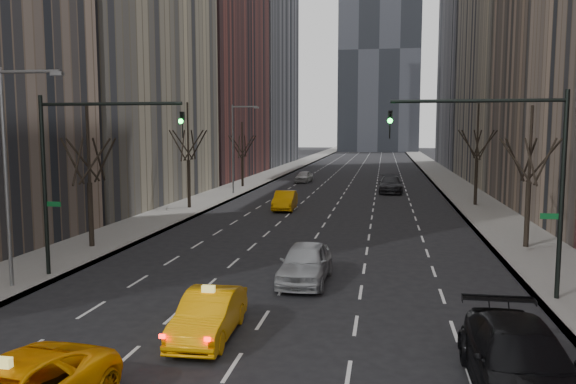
% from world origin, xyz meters
% --- Properties ---
extents(sidewalk_left, '(4.50, 320.00, 0.15)m').
position_xyz_m(sidewalk_left, '(-12.25, 70.00, 0.07)').
color(sidewalk_left, slate).
rests_on(sidewalk_left, ground).
extents(sidewalk_right, '(4.50, 320.00, 0.15)m').
position_xyz_m(sidewalk_right, '(12.25, 70.00, 0.07)').
color(sidewalk_right, slate).
rests_on(sidewalk_right, ground).
extents(bld_left_far, '(14.00, 28.00, 44.00)m').
position_xyz_m(bld_left_far, '(-21.50, 66.00, 22.00)').
color(bld_left_far, brown).
rests_on(bld_left_far, ground).
extents(bld_left_deep, '(14.00, 30.00, 60.00)m').
position_xyz_m(bld_left_deep, '(-21.50, 96.00, 30.00)').
color(bld_left_deep, slate).
rests_on(bld_left_deep, ground).
extents(bld_right_deep, '(14.00, 30.00, 58.00)m').
position_xyz_m(bld_right_deep, '(21.50, 95.00, 29.00)').
color(bld_right_deep, slate).
rests_on(bld_right_deep, ground).
extents(tree_lw_b, '(3.36, 3.50, 7.82)m').
position_xyz_m(tree_lw_b, '(-12.00, 18.00, 3.72)').
color(tree_lw_b, black).
rests_on(tree_lw_b, ground).
extents(tree_lw_c, '(3.36, 3.50, 8.74)m').
position_xyz_m(tree_lw_c, '(-12.00, 34.00, 4.04)').
color(tree_lw_c, black).
rests_on(tree_lw_c, ground).
extents(tree_lw_d, '(3.36, 3.50, 7.36)m').
position_xyz_m(tree_lw_d, '(-12.00, 52.00, 3.56)').
color(tree_lw_d, black).
rests_on(tree_lw_d, ground).
extents(tree_rw_b, '(3.36, 3.50, 7.82)m').
position_xyz_m(tree_rw_b, '(12.00, 22.00, 3.72)').
color(tree_rw_b, black).
rests_on(tree_rw_b, ground).
extents(tree_rw_c, '(3.36, 3.50, 8.74)m').
position_xyz_m(tree_rw_c, '(12.00, 40.00, 4.04)').
color(tree_rw_c, black).
rests_on(tree_rw_c, ground).
extents(traffic_mast_left, '(6.69, 0.39, 8.00)m').
position_xyz_m(traffic_mast_left, '(-9.11, 12.00, 5.49)').
color(traffic_mast_left, black).
rests_on(traffic_mast_left, ground).
extents(traffic_mast_right, '(6.69, 0.39, 8.00)m').
position_xyz_m(traffic_mast_right, '(9.11, 12.00, 5.49)').
color(traffic_mast_right, black).
rests_on(traffic_mast_right, ground).
extents(streetlight_near, '(2.83, 0.22, 9.00)m').
position_xyz_m(streetlight_near, '(-10.84, 10.00, 5.62)').
color(streetlight_near, slate).
rests_on(streetlight_near, ground).
extents(streetlight_far, '(2.83, 0.22, 9.00)m').
position_xyz_m(streetlight_far, '(-10.84, 45.00, 5.62)').
color(streetlight_far, slate).
rests_on(streetlight_far, ground).
extents(taxi_sedan, '(1.73, 4.58, 1.49)m').
position_xyz_m(taxi_sedan, '(-1.35, 6.10, 0.75)').
color(taxi_sedan, '#FFA405').
rests_on(taxi_sedan, ground).
extents(silver_sedan_ahead, '(2.11, 5.07, 1.72)m').
position_xyz_m(silver_sedan_ahead, '(0.78, 13.15, 0.86)').
color(silver_sedan_ahead, '#9C9FA3').
rests_on(silver_sedan_ahead, ground).
extents(parked_suv_black, '(2.51, 6.14, 1.78)m').
position_xyz_m(parked_suv_black, '(7.54, 3.54, 0.89)').
color(parked_suv_black, black).
rests_on(parked_suv_black, ground).
extents(far_taxi, '(1.86, 4.80, 1.56)m').
position_xyz_m(far_taxi, '(-3.99, 34.96, 0.78)').
color(far_taxi, orange).
rests_on(far_taxi, ground).
extents(far_suv_grey, '(2.48, 6.07, 1.76)m').
position_xyz_m(far_suv_grey, '(4.81, 49.54, 0.88)').
color(far_suv_grey, '#292A2E').
rests_on(far_suv_grey, ground).
extents(far_car_white, '(2.14, 4.41, 1.45)m').
position_xyz_m(far_car_white, '(-5.90, 59.41, 0.73)').
color(far_car_white, '#BCBCBC').
rests_on(far_car_white, ground).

